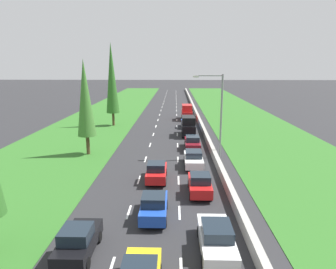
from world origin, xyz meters
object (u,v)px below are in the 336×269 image
white_sedan_right_lane (216,238)px  white_sedan_right_lane_third (193,158)px  poplar_tree_third (112,78)px  street_light_mast (218,110)px  red_hatchback_right_lane (200,184)px  maroon_sedan_right_lane (192,143)px  black_van_right_lane (188,126)px  blue_hatchback_centre_lane (154,206)px  blue_hatchback_right_lane (187,122)px  black_hatchback_left_lane (78,241)px  poplar_tree_second (85,98)px  red_hatchback_centre_lane (157,172)px  red_van_right_lane (187,112)px

white_sedan_right_lane → white_sedan_right_lane_third: size_ratio=1.00×
poplar_tree_third → street_light_mast: size_ratio=1.51×
red_hatchback_right_lane → maroon_sedan_right_lane: size_ratio=0.87×
red_hatchback_right_lane → black_van_right_lane: size_ratio=0.80×
blue_hatchback_centre_lane → white_sedan_right_lane: bearing=-45.3°
red_hatchback_right_lane → blue_hatchback_right_lane: same height
black_hatchback_left_lane → poplar_tree_second: 19.99m
red_hatchback_right_lane → red_hatchback_centre_lane: bearing=143.0°
black_hatchback_left_lane → red_hatchback_right_lane: same height
white_sedan_right_lane_third → maroon_sedan_right_lane: size_ratio=1.00×
black_hatchback_left_lane → street_light_mast: 20.86m
white_sedan_right_lane → maroon_sedan_right_lane: 20.59m
blue_hatchback_right_lane → poplar_tree_second: bearing=-127.0°
blue_hatchback_centre_lane → poplar_tree_second: bearing=120.4°
white_sedan_right_lane_third → black_hatchback_left_lane: bearing=-115.2°
white_sedan_right_lane → black_hatchback_left_lane: size_ratio=1.15×
white_sedan_right_lane → blue_hatchback_centre_lane: 5.14m
red_hatchback_centre_lane → blue_hatchback_right_lane: same height
maroon_sedan_right_lane → red_van_right_lane: 20.36m
blue_hatchback_centre_lane → black_van_right_lane: bearing=82.3°
white_sedan_right_lane → red_van_right_lane: bearing=90.1°
white_sedan_right_lane_third → red_van_right_lane: bearing=89.3°
black_hatchback_left_lane → poplar_tree_third: poplar_tree_third is taller
street_light_mast → white_sedan_right_lane_third: bearing=-130.6°
red_hatchback_right_lane → black_van_right_lane: (-0.05, 20.31, 0.56)m
black_van_right_lane → street_light_mast: 11.42m
white_sedan_right_lane → poplar_tree_third: 37.77m
poplar_tree_third → blue_hatchback_right_lane: bearing=-5.8°
white_sedan_right_lane_third → blue_hatchback_right_lane: size_ratio=1.15×
red_hatchback_right_lane → street_light_mast: street_light_mast is taller
poplar_tree_second → red_van_right_lane: bearing=62.2°
poplar_tree_second → red_hatchback_right_lane: bearing=-41.9°
black_van_right_lane → blue_hatchback_right_lane: (-0.04, 5.83, -0.56)m
white_sedan_right_lane → black_van_right_lane: black_van_right_lane is taller
poplar_tree_third → street_light_mast: bearing=-49.5°
white_sedan_right_lane → white_sedan_right_lane_third: bearing=91.6°
red_van_right_lane → red_hatchback_centre_lane: bearing=-97.0°
black_hatchback_left_lane → white_sedan_right_lane_third: size_ratio=0.87×
poplar_tree_second → maroon_sedan_right_lane: bearing=11.7°
blue_hatchback_centre_lane → white_sedan_right_lane_third: bearing=73.1°
maroon_sedan_right_lane → blue_hatchback_right_lane: bearing=91.0°
maroon_sedan_right_lane → poplar_tree_second: (-11.95, -2.48, 5.55)m
blue_hatchback_centre_lane → poplar_tree_third: size_ratio=0.29×
white_sedan_right_lane → black_van_right_lane: (-0.34, 27.85, 0.59)m
black_hatchback_left_lane → poplar_tree_second: (-4.75, 18.61, 5.53)m
black_hatchback_left_lane → street_light_mast: (9.69, 17.94, 4.40)m
white_sedan_right_lane → red_hatchback_centre_lane: (-3.85, 10.22, 0.02)m
street_light_mast → white_sedan_right_lane: bearing=-97.7°
blue_hatchback_right_lane → red_van_right_lane: red_van_right_lane is taller
red_van_right_lane → poplar_tree_third: 15.34m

